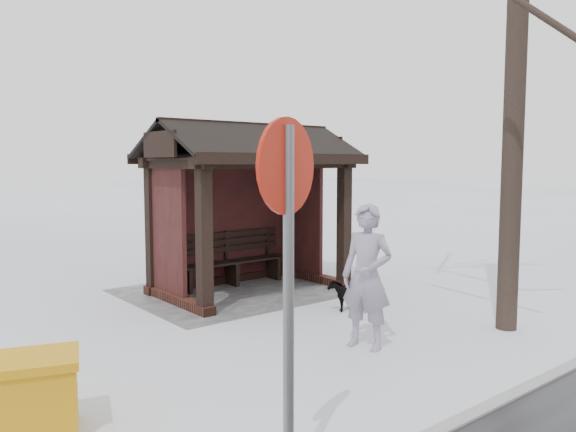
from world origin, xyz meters
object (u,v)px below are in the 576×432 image
object	(u,v)px
bus_shelter	(245,174)
pedestrian	(367,276)
grit_bin	(23,397)
dog	(345,294)
road_sign	(287,229)

from	to	relation	value
bus_shelter	pedestrian	world-z (taller)	bus_shelter
bus_shelter	grit_bin	distance (m)	6.10
dog	grit_bin	xyz separation A→B (m)	(5.16, 1.30, 0.10)
pedestrian	grit_bin	xyz separation A→B (m)	(4.03, -0.23, -0.57)
grit_bin	road_sign	xyz separation A→B (m)	(-1.30, 2.00, 1.54)
grit_bin	road_sign	bearing A→B (deg)	141.52
bus_shelter	dog	size ratio (longest dim) A/B	5.99
dog	road_sign	distance (m)	5.34
pedestrian	bus_shelter	bearing A→B (deg)	152.45
pedestrian	road_sign	distance (m)	3.40
dog	road_sign	xyz separation A→B (m)	(3.86, 3.30, 1.64)
pedestrian	road_sign	size ratio (longest dim) A/B	0.69
pedestrian	dog	world-z (taller)	pedestrian
bus_shelter	grit_bin	size ratio (longest dim) A/B	3.37
dog	road_sign	world-z (taller)	road_sign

